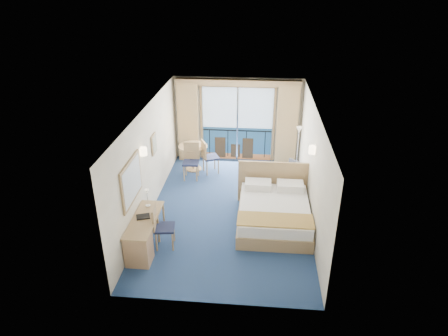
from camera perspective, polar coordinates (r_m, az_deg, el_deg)
floor at (r=10.39m, az=0.73°, el=-6.08°), size 6.50×6.50×0.00m
room_walls at (r=9.56m, az=0.79°, el=2.99°), size 4.04×6.54×2.72m
balcony_door at (r=12.78m, az=1.88°, el=5.98°), size 2.36×0.03×2.52m
curtain_left at (r=12.78m, az=-5.11°, el=6.50°), size 0.65×0.22×2.55m
curtain_right at (r=12.61m, az=8.97°, el=6.02°), size 0.65×0.22×2.55m
pelmet at (r=12.25m, az=1.98°, el=12.12°), size 3.80×0.25×0.18m
mirror at (r=8.70m, az=-13.09°, el=-1.85°), size 0.05×1.25×0.95m
wall_print at (r=10.36m, az=-9.96°, el=3.40°), size 0.04×0.42×0.52m
sconce_left at (r=9.33m, az=-11.47°, el=2.33°), size 0.18×0.18×0.18m
sconce_right at (r=9.46m, az=12.53°, el=2.55°), size 0.18×0.18×0.18m
bed at (r=9.79m, az=7.13°, el=-6.19°), size 1.87×2.22×1.17m
nightstand at (r=10.98m, az=10.41°, el=-3.07°), size 0.39×0.37×0.51m
phone at (r=10.87m, az=10.54°, el=-1.61°), size 0.22×0.19×0.09m
armchair at (r=11.72m, az=9.37°, el=-0.74°), size 0.95×0.95×0.62m
floor_lamp at (r=12.15m, az=10.60°, el=4.23°), size 0.20×0.20×1.45m
desk at (r=8.74m, az=-11.91°, el=-10.41°), size 0.54×1.56×0.73m
desk_chair at (r=8.93m, az=-9.09°, el=-7.97°), size 0.50×0.49×1.02m
folder at (r=8.94m, az=-11.49°, el=-6.82°), size 0.34×0.30×0.03m
desk_lamp at (r=9.14m, az=-10.95°, el=-3.74°), size 0.11×0.11×0.43m
round_table at (r=12.30m, az=-4.43°, el=2.36°), size 0.88×0.88×0.79m
table_chair_a at (r=12.06m, az=-2.33°, el=1.88°), size 0.61×0.60×1.05m
table_chair_b at (r=11.82m, az=-4.72°, el=1.36°), size 0.48×0.49×1.07m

